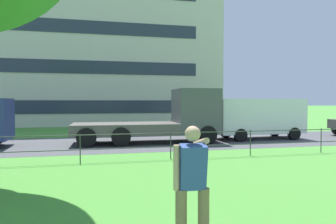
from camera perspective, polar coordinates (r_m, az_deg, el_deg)
The scene contains 6 objects.
street_strip at distance 15.70m, azimuth -9.23°, elevation -5.73°, with size 80.00×6.29×0.01m, color #4C4C51.
park_fence at distance 10.94m, azimuth -7.63°, elevation -5.57°, with size 28.55×0.04×1.00m.
person_thrower at distance 4.38m, azimuth 4.51°, elevation -13.11°, with size 0.55×0.77×1.75m.
flatbed_truck_left at distance 15.79m, azimuth -0.04°, elevation -1.24°, with size 7.36×2.60×2.75m.
panel_van_right at distance 17.99m, azimuth 16.29°, elevation -0.76°, with size 5.03×2.16×2.24m.
apartment_building_background at distance 35.10m, azimuth -22.34°, elevation 15.08°, with size 33.93×14.48×20.33m.
Camera 1 is at (-1.00, 2.69, 2.08)m, focal length 32.86 mm.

